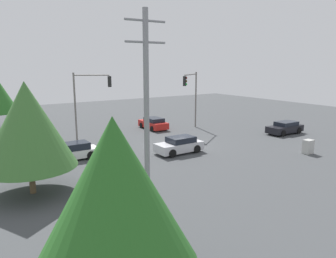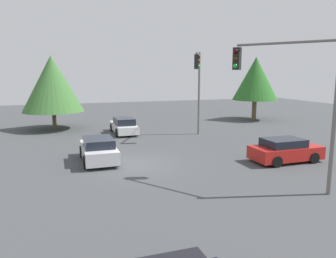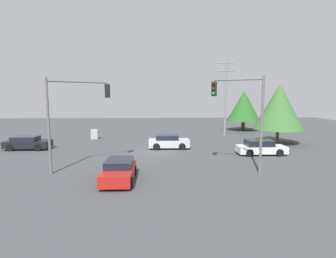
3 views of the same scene
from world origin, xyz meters
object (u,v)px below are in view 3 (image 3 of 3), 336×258
at_px(traffic_signal_cross, 242,107).
at_px(sedan_red, 119,171).
at_px(electrical_cabinet, 95,134).
at_px(traffic_signal_main, 74,107).
at_px(sedan_white, 261,148).
at_px(sedan_dark, 27,143).
at_px(sedan_silver, 169,142).

bearing_deg(traffic_signal_cross, sedan_red, 40.29).
height_order(sedan_red, electrical_cabinet, sedan_red).
relative_size(sedan_red, traffic_signal_main, 0.61).
height_order(sedan_white, traffic_signal_main, traffic_signal_main).
bearing_deg(sedan_dark, traffic_signal_main, 43.67).
relative_size(sedan_red, traffic_signal_cross, 0.60).
height_order(sedan_silver, traffic_signal_cross, traffic_signal_cross).
bearing_deg(sedan_white, sedan_dark, -97.89).
bearing_deg(traffic_signal_main, sedan_white, -19.75).
bearing_deg(electrical_cabinet, traffic_signal_main, -81.90).
height_order(sedan_white, electrical_cabinet, sedan_white).
xyz_separation_m(sedan_silver, sedan_red, (-3.57, -10.34, -0.03)).
bearing_deg(sedan_dark, traffic_signal_cross, 66.26).
relative_size(sedan_white, electrical_cabinet, 3.63).
height_order(sedan_dark, sedan_red, sedan_red).
distance_m(sedan_silver, traffic_signal_cross, 10.58).
height_order(sedan_red, sedan_white, sedan_red).
bearing_deg(sedan_dark, sedan_white, 82.11).
xyz_separation_m(traffic_signal_cross, electrical_cabinet, (-14.04, 14.85, -4.01)).
bearing_deg(sedan_white, traffic_signal_main, -74.16).
relative_size(sedan_dark, sedan_white, 0.99).
xyz_separation_m(sedan_silver, electrical_cabinet, (-9.14, 6.34, -0.09)).
distance_m(sedan_dark, traffic_signal_main, 11.22).
bearing_deg(electrical_cabinet, sedan_white, -28.43).
bearing_deg(sedan_red, electrical_cabinet, -71.53).
distance_m(sedan_red, traffic_signal_main, 5.98).
xyz_separation_m(sedan_silver, traffic_signal_main, (-7.16, -7.62, 3.91)).
xyz_separation_m(sedan_silver, traffic_signal_cross, (4.90, -8.51, 3.93)).
bearing_deg(sedan_white, electrical_cabinet, -118.43).
relative_size(sedan_dark, traffic_signal_main, 0.66).
height_order(sedan_silver, sedan_white, sedan_silver).
height_order(sedan_dark, electrical_cabinet, sedan_dark).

